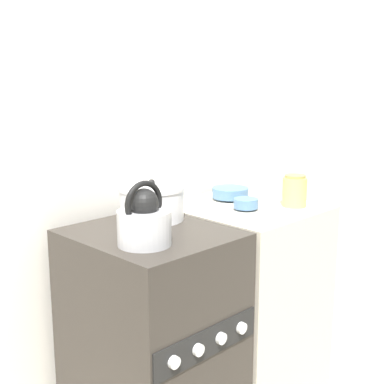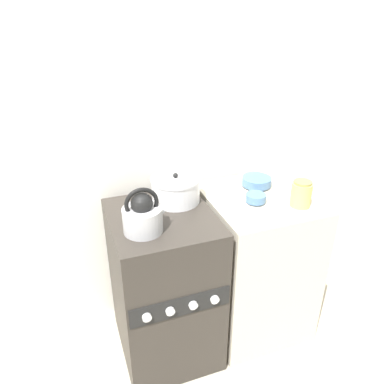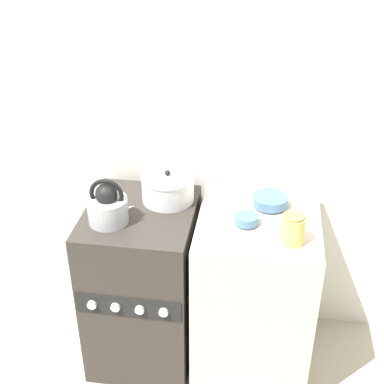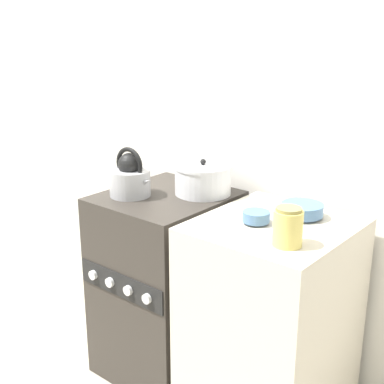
{
  "view_description": "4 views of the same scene",
  "coord_description": "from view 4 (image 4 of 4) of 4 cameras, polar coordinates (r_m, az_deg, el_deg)",
  "views": [
    {
      "loc": [
        -1.25,
        -1.17,
        1.47
      ],
      "look_at": [
        0.25,
        0.32,
        1.01
      ],
      "focal_mm": 50.0,
      "sensor_mm": 36.0,
      "label": 1
    },
    {
      "loc": [
        -0.42,
        -1.29,
        1.85
      ],
      "look_at": [
        0.17,
        0.32,
        0.99
      ],
      "focal_mm": 35.0,
      "sensor_mm": 36.0,
      "label": 2
    },
    {
      "loc": [
        0.57,
        -1.81,
        2.28
      ],
      "look_at": [
        0.26,
        0.31,
        1.02
      ],
      "focal_mm": 50.0,
      "sensor_mm": 36.0,
      "label": 3
    },
    {
      "loc": [
        1.59,
        -1.41,
        1.66
      ],
      "look_at": [
        0.18,
        0.27,
        0.96
      ],
      "focal_mm": 50.0,
      "sensor_mm": 36.0,
      "label": 4
    }
  ],
  "objects": [
    {
      "name": "wall_back",
      "position": [
        2.67,
        2.85,
        8.87
      ],
      "size": [
        7.0,
        0.06,
        2.5
      ],
      "color": "silver",
      "rests_on": "ground_plane"
    },
    {
      "name": "small_ceramic_bowl",
      "position": [
        2.12,
        6.85,
        -2.63
      ],
      "size": [
        0.11,
        0.11,
        0.05
      ],
      "color": "#4C729E",
      "rests_on": "counter"
    },
    {
      "name": "enamel_bowl",
      "position": [
        2.21,
        11.65,
        -1.86
      ],
      "size": [
        0.17,
        0.17,
        0.06
      ],
      "color": "#4C729E",
      "rests_on": "counter"
    },
    {
      "name": "kettle",
      "position": [
        2.43,
        -6.62,
        1.51
      ],
      "size": [
        0.23,
        0.19,
        0.23
      ],
      "color": "#B2B2B7",
      "rests_on": "stove"
    },
    {
      "name": "stove",
      "position": [
        2.62,
        -2.75,
        -9.73
      ],
      "size": [
        0.53,
        0.61,
        0.9
      ],
      "color": "#332D28",
      "rests_on": "ground_plane"
    },
    {
      "name": "cooking_pot",
      "position": [
        2.45,
        1.18,
        1.39
      ],
      "size": [
        0.27,
        0.27,
        0.17
      ],
      "color": "silver",
      "rests_on": "stove"
    },
    {
      "name": "storage_jar",
      "position": [
        1.91,
        10.18,
        -3.7
      ],
      "size": [
        0.11,
        0.11,
        0.14
      ],
      "color": "#E0CC66",
      "rests_on": "counter"
    },
    {
      "name": "counter",
      "position": [
        2.33,
        8.34,
        -13.68
      ],
      "size": [
        0.57,
        0.62,
        0.9
      ],
      "color": "beige",
      "rests_on": "ground_plane"
    }
  ]
}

